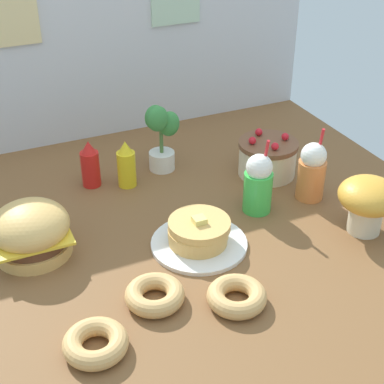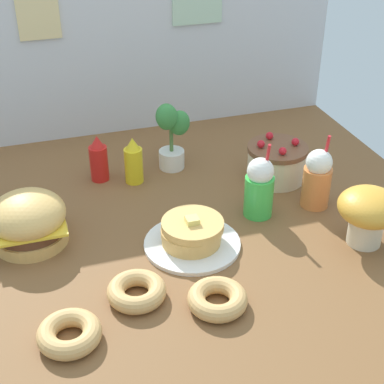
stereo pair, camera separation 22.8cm
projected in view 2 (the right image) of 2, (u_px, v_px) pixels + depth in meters
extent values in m
cube|color=brown|center=(177.00, 236.00, 2.22)|extent=(2.21, 1.97, 0.02)
cube|color=silver|center=(119.00, 43.00, 2.77)|extent=(2.21, 0.03, 0.91)
cube|color=beige|center=(38.00, 14.00, 2.57)|extent=(0.19, 0.01, 0.23)
cylinder|color=#DBA859|center=(31.00, 236.00, 2.16)|extent=(0.28, 0.28, 0.05)
cylinder|color=#59331E|center=(30.00, 227.00, 2.14)|extent=(0.25, 0.25, 0.04)
cube|color=yellow|center=(29.00, 222.00, 2.13)|extent=(0.26, 0.26, 0.01)
ellipsoid|color=#E5B260|center=(27.00, 214.00, 2.11)|extent=(0.28, 0.28, 0.16)
cylinder|color=white|center=(192.00, 244.00, 2.15)|extent=(0.36, 0.36, 0.02)
cylinder|color=#E0AD5B|center=(191.00, 239.00, 2.14)|extent=(0.22, 0.22, 0.03)
cylinder|color=#E0AD5B|center=(191.00, 232.00, 2.12)|extent=(0.22, 0.22, 0.03)
cylinder|color=#E0AD5B|center=(193.00, 225.00, 2.11)|extent=(0.23, 0.23, 0.03)
cube|color=#F7E072|center=(192.00, 220.00, 2.09)|extent=(0.05, 0.05, 0.02)
cylinder|color=beige|center=(276.00, 165.00, 2.54)|extent=(0.25, 0.25, 0.14)
cylinder|color=brown|center=(278.00, 149.00, 2.50)|extent=(0.26, 0.26, 0.02)
sphere|color=red|center=(295.00, 142.00, 2.49)|extent=(0.03, 0.03, 0.03)
sphere|color=red|center=(270.00, 136.00, 2.54)|extent=(0.03, 0.03, 0.03)
sphere|color=red|center=(261.00, 144.00, 2.48)|extent=(0.03, 0.03, 0.03)
sphere|color=red|center=(283.00, 151.00, 2.42)|extent=(0.03, 0.03, 0.03)
cylinder|color=red|center=(99.00, 163.00, 2.53)|extent=(0.08, 0.08, 0.16)
cone|color=red|center=(97.00, 142.00, 2.47)|extent=(0.06, 0.06, 0.05)
cylinder|color=yellow|center=(134.00, 165.00, 2.51)|extent=(0.08, 0.08, 0.16)
cone|color=yellow|center=(132.00, 144.00, 2.46)|extent=(0.06, 0.06, 0.05)
cylinder|color=green|center=(259.00, 196.00, 2.29)|extent=(0.12, 0.12, 0.17)
sphere|color=white|center=(260.00, 171.00, 2.23)|extent=(0.11, 0.11, 0.11)
cylinder|color=red|center=(267.00, 162.00, 2.22)|extent=(0.01, 0.04, 0.17)
cylinder|color=orange|center=(316.00, 187.00, 2.35)|extent=(0.12, 0.12, 0.17)
sphere|color=white|center=(319.00, 162.00, 2.29)|extent=(0.11, 0.11, 0.11)
cylinder|color=red|center=(325.00, 154.00, 2.28)|extent=(0.01, 0.04, 0.17)
torus|color=tan|center=(69.00, 334.00, 1.73)|extent=(0.20, 0.20, 0.06)
torus|color=brown|center=(69.00, 333.00, 1.73)|extent=(0.19, 0.19, 0.05)
torus|color=tan|center=(137.00, 291.00, 1.89)|extent=(0.20, 0.20, 0.06)
torus|color=pink|center=(137.00, 290.00, 1.89)|extent=(0.19, 0.19, 0.05)
torus|color=tan|center=(217.00, 299.00, 1.86)|extent=(0.20, 0.20, 0.06)
torus|color=#F2E5C6|center=(217.00, 298.00, 1.86)|extent=(0.19, 0.19, 0.05)
cylinder|color=white|center=(172.00, 159.00, 2.64)|extent=(0.12, 0.12, 0.08)
cylinder|color=#4C7238|center=(171.00, 136.00, 2.58)|extent=(0.02, 0.02, 0.15)
ellipsoid|color=#38843D|center=(179.00, 123.00, 2.55)|extent=(0.10, 0.06, 0.12)
ellipsoid|color=#38843D|center=(166.00, 116.00, 2.56)|extent=(0.10, 0.06, 0.12)
ellipsoid|color=#38843D|center=(167.00, 117.00, 2.50)|extent=(0.10, 0.06, 0.12)
cylinder|color=beige|center=(365.00, 230.00, 2.14)|extent=(0.13, 0.13, 0.11)
ellipsoid|color=gold|center=(370.00, 207.00, 2.09)|extent=(0.23, 0.23, 0.13)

